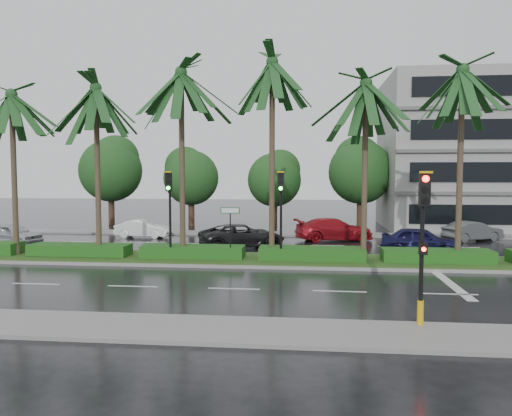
# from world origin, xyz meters

# --- Properties ---
(ground) EXTENTS (120.00, 120.00, 0.00)m
(ground) POSITION_xyz_m (0.00, 0.00, 0.00)
(ground) COLOR black
(ground) RESTS_ON ground
(near_sidewalk) EXTENTS (40.00, 2.40, 0.12)m
(near_sidewalk) POSITION_xyz_m (0.00, -10.20, 0.06)
(near_sidewalk) COLOR gray
(near_sidewalk) RESTS_ON ground
(far_sidewalk) EXTENTS (40.00, 2.00, 0.12)m
(far_sidewalk) POSITION_xyz_m (0.00, 12.00, 0.06)
(far_sidewalk) COLOR gray
(far_sidewalk) RESTS_ON ground
(median) EXTENTS (36.00, 4.00, 0.15)m
(median) POSITION_xyz_m (0.00, 1.00, 0.08)
(median) COLOR gray
(median) RESTS_ON ground
(hedge) EXTENTS (35.20, 1.40, 0.60)m
(hedge) POSITION_xyz_m (0.00, 1.00, 0.45)
(hedge) COLOR #154C16
(hedge) RESTS_ON median
(lane_markings) EXTENTS (34.00, 13.06, 0.01)m
(lane_markings) POSITION_xyz_m (3.04, -0.43, 0.01)
(lane_markings) COLOR silver
(lane_markings) RESTS_ON ground
(palm_row) EXTENTS (26.30, 4.20, 10.54)m
(palm_row) POSITION_xyz_m (-1.25, 1.02, 8.42)
(palm_row) COLOR #3F3724
(palm_row) RESTS_ON median
(signal_near) EXTENTS (0.34, 0.45, 4.36)m
(signal_near) POSITION_xyz_m (6.00, -9.39, 2.50)
(signal_near) COLOR black
(signal_near) RESTS_ON near_sidewalk
(signal_median_left) EXTENTS (0.34, 0.42, 4.36)m
(signal_median_left) POSITION_xyz_m (-4.00, 0.30, 3.00)
(signal_median_left) COLOR black
(signal_median_left) RESTS_ON median
(signal_median_right) EXTENTS (0.34, 0.42, 4.36)m
(signal_median_right) POSITION_xyz_m (1.50, 0.30, 3.00)
(signal_median_right) COLOR black
(signal_median_right) RESTS_ON median
(street_sign) EXTENTS (0.95, 0.09, 2.60)m
(street_sign) POSITION_xyz_m (-1.00, 0.48, 2.12)
(street_sign) COLOR black
(street_sign) RESTS_ON median
(bg_trees) EXTENTS (33.02, 5.31, 7.67)m
(bg_trees) POSITION_xyz_m (-0.61, 17.59, 4.57)
(bg_trees) COLOR #3E291C
(bg_trees) RESTS_ON ground
(building) EXTENTS (16.00, 10.00, 12.00)m
(building) POSITION_xyz_m (17.00, 18.00, 6.00)
(building) COLOR gray
(building) RESTS_ON ground
(car_silver) EXTENTS (2.71, 4.21, 1.33)m
(car_silver) POSITION_xyz_m (-15.31, 5.21, 0.67)
(car_silver) COLOR silver
(car_silver) RESTS_ON ground
(car_white) EXTENTS (1.32, 3.71, 1.22)m
(car_white) POSITION_xyz_m (-8.54, 9.50, 0.61)
(car_white) COLOR white
(car_white) RESTS_ON ground
(car_darkgrey) EXTENTS (4.27, 5.60, 1.41)m
(car_darkgrey) POSITION_xyz_m (-1.09, 5.55, 0.71)
(car_darkgrey) COLOR black
(car_darkgrey) RESTS_ON ground
(car_red) EXTENTS (3.28, 5.45, 1.48)m
(car_red) POSITION_xyz_m (4.50, 9.28, 0.74)
(car_red) COLOR #A3111B
(car_red) RESTS_ON ground
(car_blue) EXTENTS (2.73, 4.52, 1.44)m
(car_blue) POSITION_xyz_m (9.00, 4.54, 0.72)
(car_blue) COLOR #161643
(car_blue) RESTS_ON ground
(car_grey) EXTENTS (2.90, 4.17, 1.30)m
(car_grey) POSITION_xyz_m (13.50, 9.99, 0.65)
(car_grey) COLOR #4C4F51
(car_grey) RESTS_ON ground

